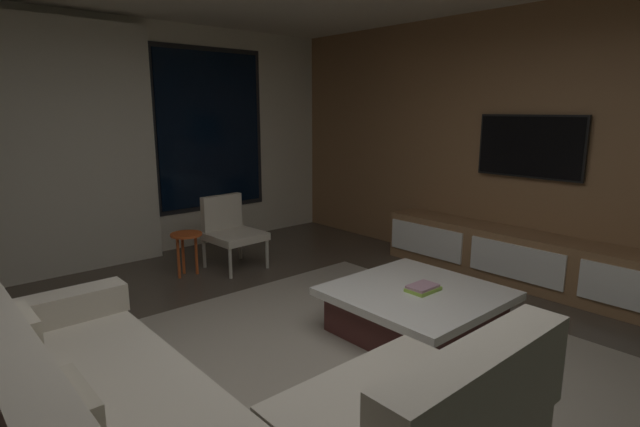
% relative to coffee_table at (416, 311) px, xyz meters
% --- Properties ---
extents(floor, '(9.20, 9.20, 0.00)m').
position_rel_coffee_table_xyz_m(floor, '(-1.10, -0.14, -0.19)').
color(floor, '#473D33').
extents(back_wall_with_window, '(6.60, 0.30, 2.70)m').
position_rel_coffee_table_xyz_m(back_wall_with_window, '(-1.16, 3.47, 1.16)').
color(back_wall_with_window, beige).
rests_on(back_wall_with_window, floor).
extents(media_wall, '(0.12, 7.80, 2.70)m').
position_rel_coffee_table_xyz_m(media_wall, '(1.96, -0.14, 1.16)').
color(media_wall, '#8E6642').
rests_on(media_wall, floor).
extents(area_rug, '(3.20, 3.80, 0.01)m').
position_rel_coffee_table_xyz_m(area_rug, '(-0.75, -0.24, -0.18)').
color(area_rug, gray).
rests_on(area_rug, floor).
extents(coffee_table, '(1.16, 1.16, 0.36)m').
position_rel_coffee_table_xyz_m(coffee_table, '(0.00, 0.00, 0.00)').
color(coffee_table, '#492421').
rests_on(coffee_table, floor).
extents(book_stack_on_coffee_table, '(0.25, 0.17, 0.05)m').
position_rel_coffee_table_xyz_m(book_stack_on_coffee_table, '(0.02, -0.04, 0.19)').
color(book_stack_on_coffee_table, '#97C144').
rests_on(book_stack_on_coffee_table, coffee_table).
extents(accent_chair_near_window, '(0.57, 0.59, 0.78)m').
position_rel_coffee_table_xyz_m(accent_chair_near_window, '(-0.18, 2.40, 0.25)').
color(accent_chair_near_window, '#B2ADA0').
rests_on(accent_chair_near_window, floor).
extents(side_stool, '(0.32, 0.32, 0.46)m').
position_rel_coffee_table_xyz_m(side_stool, '(-0.70, 2.42, 0.19)').
color(side_stool, '#BF4C1E').
rests_on(side_stool, floor).
extents(media_console, '(0.46, 3.10, 0.52)m').
position_rel_coffee_table_xyz_m(media_console, '(1.68, -0.09, 0.06)').
color(media_console, '#8E6642').
rests_on(media_console, floor).
extents(mounted_tv, '(0.05, 1.06, 0.62)m').
position_rel_coffee_table_xyz_m(mounted_tv, '(1.86, 0.11, 1.16)').
color(mounted_tv, black).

